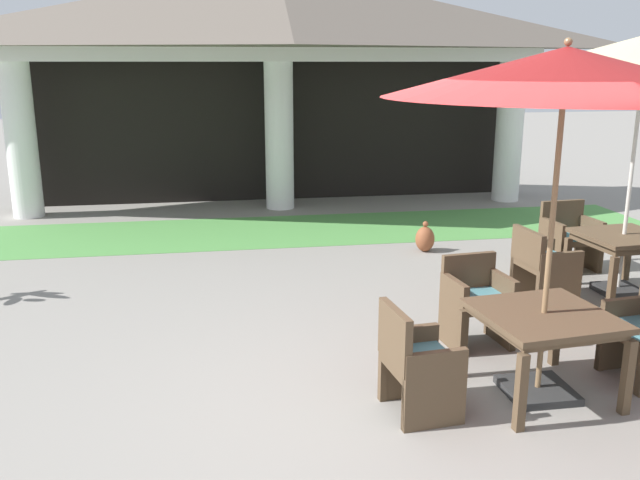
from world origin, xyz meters
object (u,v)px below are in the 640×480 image
patio_table_mid_left (543,323)px  patio_chair_mid_left_north (476,303)px  patio_chair_mid_left_west (417,365)px  patio_chair_near_foreground_west (543,266)px  terracotta_urn (425,239)px  patio_table_near_foreground (623,242)px  patio_chair_near_foreground_north (569,238)px  patio_umbrella_mid_left (565,75)px

patio_table_mid_left → patio_chair_mid_left_north: 1.09m
patio_table_mid_left → patio_chair_mid_left_west: (-1.07, -0.12, -0.22)m
patio_chair_near_foreground_west → terracotta_urn: bearing=-168.3°
patio_table_near_foreground → patio_chair_near_foreground_west: 1.04m
patio_chair_near_foreground_west → patio_chair_mid_left_west: (-2.16, -2.20, -0.02)m
patio_chair_near_foreground_west → patio_chair_near_foreground_north: bearing=135.1°
patio_chair_mid_left_north → terracotta_urn: 3.28m
patio_table_near_foreground → patio_umbrella_mid_left: 3.57m
patio_chair_near_foreground_west → patio_chair_mid_left_west: patio_chair_mid_left_west is taller
patio_table_near_foreground → patio_chair_mid_left_north: bearing=-153.4°
patio_table_near_foreground → patio_chair_mid_left_west: (-3.17, -2.29, -0.22)m
patio_chair_near_foreground_west → patio_chair_near_foreground_north: 1.44m
patio_chair_near_foreground_west → terracotta_urn: size_ratio=1.89×
patio_table_mid_left → patio_umbrella_mid_left: 1.91m
patio_chair_mid_left_west → patio_table_near_foreground: bearing=119.7°
patio_chair_mid_left_north → patio_umbrella_mid_left: bearing=90.0°
patio_table_mid_left → terracotta_urn: size_ratio=2.45×
patio_chair_near_foreground_north → patio_umbrella_mid_left: bearing=53.0°
patio_chair_near_foreground_north → patio_umbrella_mid_left: patio_umbrella_mid_left is taller
patio_chair_near_foreground_west → patio_chair_mid_left_north: 1.58m
patio_chair_near_foreground_west → patio_umbrella_mid_left: bearing=-32.2°
patio_table_near_foreground → patio_chair_near_foreground_north: 1.04m
patio_chair_near_foreground_west → patio_chair_mid_left_north: size_ratio=0.99×
patio_umbrella_mid_left → patio_chair_mid_left_north: size_ratio=3.30×
patio_chair_near_foreground_west → patio_chair_near_foreground_north: patio_chair_near_foreground_north is taller
patio_umbrella_mid_left → patio_table_mid_left: bearing=179.5°
patio_chair_near_foreground_west → patio_table_mid_left: size_ratio=0.77×
patio_chair_mid_left_north → terracotta_urn: size_ratio=1.91×
patio_chair_near_foreground_north → patio_umbrella_mid_left: size_ratio=0.31×
patio_chair_mid_left_west → terracotta_urn: (1.51, 4.41, -0.21)m
patio_chair_near_foreground_west → terracotta_urn: 2.30m
patio_chair_near_foreground_north → patio_chair_near_foreground_west: bearing=45.1°
patio_table_near_foreground → patio_chair_near_foreground_north: bearing=94.7°
patio_umbrella_mid_left → patio_chair_mid_left_north: bearing=96.2°
patio_table_mid_left → terracotta_urn: patio_table_mid_left is taller
patio_table_mid_left → patio_chair_near_foreground_north: bearing=57.7°
patio_chair_near_foreground_north → patio_chair_mid_left_west: same height
patio_chair_near_foreground_west → terracotta_urn: patio_chair_near_foreground_west is taller
patio_chair_near_foreground_west → patio_table_near_foreground: bearing=90.0°
patio_chair_near_foreground_west → patio_umbrella_mid_left: (-1.09, -2.09, 2.12)m
patio_chair_near_foreground_north → terracotta_urn: 1.94m
patio_chair_near_foreground_west → patio_umbrella_mid_left: 3.17m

